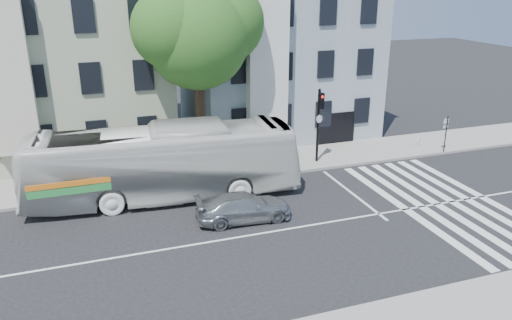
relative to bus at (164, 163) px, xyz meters
name	(u,v)px	position (x,y,z in m)	size (l,w,h in m)	color
ground	(248,236)	(2.67, -5.20, -1.86)	(120.00, 120.00, 0.00)	black
sidewalk_far	(204,171)	(2.67, 2.80, -1.79)	(80.00, 4.00, 0.15)	gray
building_left	(64,63)	(-4.33, 9.80, 3.64)	(12.00, 10.00, 11.00)	#A8B194
building_right	(275,53)	(9.67, 9.80, 3.64)	(12.00, 10.00, 11.00)	#8897A1
street_tree	(197,30)	(2.73, 3.54, 5.97)	(7.30, 5.90, 11.10)	#2D2116
bus	(164,163)	(0.00, 0.00, 0.00)	(13.38, 3.13, 3.73)	silver
sedan	(244,207)	(2.97, -3.69, -1.23)	(4.39, 1.78, 1.27)	#A8ABAF
hedge	(138,183)	(-1.25, 1.10, -1.36)	(8.50, 0.84, 0.70)	#2D5B1D
traffic_signal	(319,117)	(9.36, 1.88, 1.05)	(0.45, 0.54, 4.51)	black
fire_hydrant	(418,142)	(16.67, 2.23, -1.36)	(0.39, 0.25, 0.68)	#B6B6B2
far_sign_pole	(446,129)	(17.67, 0.95, -0.24)	(0.41, 0.20, 2.30)	black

